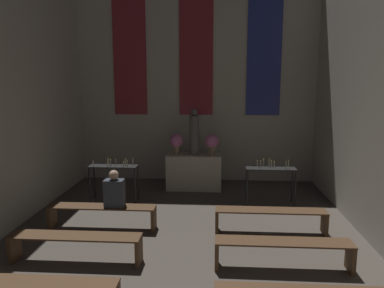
{
  "coord_description": "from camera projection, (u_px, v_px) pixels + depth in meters",
  "views": [
    {
      "loc": [
        0.57,
        -1.29,
        2.79
      ],
      "look_at": [
        0.0,
        7.29,
        1.32
      ],
      "focal_mm": 35.0,
      "sensor_mm": 36.0,
      "label": 1
    }
  ],
  "objects": [
    {
      "name": "pew_back_left",
      "position": [
        102.0,
        212.0,
        7.08
      ],
      "size": [
        2.03,
        0.36,
        0.44
      ],
      "color": "#4C331E",
      "rests_on": "ground_plane"
    },
    {
      "name": "pew_third_right",
      "position": [
        283.0,
        248.0,
        5.55
      ],
      "size": [
        2.03,
        0.36,
        0.44
      ],
      "color": "#4C331E",
      "rests_on": "ground_plane"
    },
    {
      "name": "altar",
      "position": [
        194.0,
        172.0,
        9.66
      ],
      "size": [
        1.4,
        0.62,
        0.91
      ],
      "color": "#BCB29E",
      "rests_on": "ground_plane"
    },
    {
      "name": "candle_rack_right",
      "position": [
        271.0,
        174.0,
        8.41
      ],
      "size": [
        1.11,
        0.4,
        1.05
      ],
      "color": "black",
      "rests_on": "ground_plane"
    },
    {
      "name": "wall_back",
      "position": [
        196.0,
        75.0,
        10.19
      ],
      "size": [
        6.7,
        0.16,
        5.78
      ],
      "color": "#B2AD9E",
      "rests_on": "ground_plane"
    },
    {
      "name": "pew_back_right",
      "position": [
        270.0,
        216.0,
        6.88
      ],
      "size": [
        2.03,
        0.36,
        0.44
      ],
      "color": "#4C331E",
      "rests_on": "ground_plane"
    },
    {
      "name": "pew_third_left",
      "position": [
        76.0,
        242.0,
        5.75
      ],
      "size": [
        2.03,
        0.36,
        0.44
      ],
      "color": "#4C331E",
      "rests_on": "ground_plane"
    },
    {
      "name": "flower_vase_right",
      "position": [
        212.0,
        142.0,
        9.5
      ],
      "size": [
        0.35,
        0.35,
        0.53
      ],
      "color": "#937A5B",
      "rests_on": "altar"
    },
    {
      "name": "flower_vase_left",
      "position": [
        176.0,
        142.0,
        9.56
      ],
      "size": [
        0.35,
        0.35,
        0.53
      ],
      "color": "#937A5B",
      "rests_on": "altar"
    },
    {
      "name": "statue",
      "position": [
        194.0,
        133.0,
        9.49
      ],
      "size": [
        0.25,
        0.25,
        1.17
      ],
      "color": "#5B5651",
      "rests_on": "altar"
    },
    {
      "name": "person_seated",
      "position": [
        114.0,
        191.0,
        7.0
      ],
      "size": [
        0.36,
        0.24,
        0.7
      ],
      "color": "#383D47",
      "rests_on": "pew_back_left"
    },
    {
      "name": "candle_rack_left",
      "position": [
        114.0,
        171.0,
        8.64
      ],
      "size": [
        1.11,
        0.4,
        1.02
      ],
      "color": "black",
      "rests_on": "ground_plane"
    }
  ]
}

